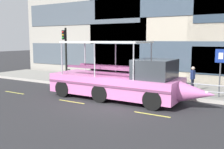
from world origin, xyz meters
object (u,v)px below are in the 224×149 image
at_px(duck_tour_boat, 122,82).
at_px(pedestrian_near_bow, 193,76).
at_px(traffic_light_pole, 65,49).
at_px(parking_sign, 220,65).
at_px(leaned_bicycle, 71,77).
at_px(pedestrian_mid_left, 145,73).

relative_size(duck_tour_boat, pedestrian_near_bow, 6.09).
xyz_separation_m(traffic_light_pole, parking_sign, (11.26, 0.19, -0.67)).
xyz_separation_m(parking_sign, duck_tour_boat, (-4.77, -2.79, -0.97)).
xyz_separation_m(parking_sign, leaned_bicycle, (-10.81, -0.10, -1.48)).
bearing_deg(traffic_light_pole, duck_tour_boat, -21.82).
bearing_deg(traffic_light_pole, parking_sign, 0.96).
relative_size(parking_sign, leaned_bicycle, 1.57).
height_order(duck_tour_boat, pedestrian_near_bow, duck_tour_boat).
xyz_separation_m(pedestrian_near_bow, pedestrian_mid_left, (-3.17, -0.28, 0.06)).
relative_size(leaned_bicycle, duck_tour_boat, 0.18).
xyz_separation_m(duck_tour_boat, pedestrian_mid_left, (-0.11, 3.37, 0.14)).
xyz_separation_m(parking_sign, pedestrian_mid_left, (-4.89, 0.58, -0.83)).
distance_m(duck_tour_boat, pedestrian_near_bow, 4.76).
bearing_deg(pedestrian_near_bow, duck_tour_boat, -129.95).
bearing_deg(duck_tour_boat, pedestrian_near_bow, 50.05).
xyz_separation_m(leaned_bicycle, pedestrian_near_bow, (9.10, 0.97, 0.58)).
relative_size(pedestrian_near_bow, pedestrian_mid_left, 0.94).
xyz_separation_m(leaned_bicycle, duck_tour_boat, (6.04, -2.69, 0.50)).
bearing_deg(pedestrian_mid_left, parking_sign, -6.79).
distance_m(parking_sign, pedestrian_mid_left, 4.99).
xyz_separation_m(traffic_light_pole, pedestrian_mid_left, (6.37, 0.77, -1.50)).
distance_m(traffic_light_pole, leaned_bicycle, 2.19).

